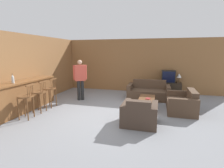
# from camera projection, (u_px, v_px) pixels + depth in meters

# --- Properties ---
(ground_plane) EXTENTS (24.00, 24.00, 0.00)m
(ground_plane) POSITION_uv_depth(u_px,v_px,m) (109.00, 115.00, 5.49)
(ground_plane) COLOR gray
(wall_back) EXTENTS (9.40, 0.08, 2.60)m
(wall_back) POSITION_uv_depth(u_px,v_px,m) (130.00, 65.00, 8.78)
(wall_back) COLOR olive
(wall_back) RESTS_ON ground_plane
(wall_left) EXTENTS (0.08, 8.71, 2.60)m
(wall_left) POSITION_uv_depth(u_px,v_px,m) (45.00, 68.00, 7.37)
(wall_left) COLOR olive
(wall_left) RESTS_ON ground_plane
(bar_counter) EXTENTS (0.55, 2.75, 1.02)m
(bar_counter) POSITION_uv_depth(u_px,v_px,m) (24.00, 96.00, 5.83)
(bar_counter) COLOR brown
(bar_counter) RESTS_ON ground_plane
(bar_chair_near) EXTENTS (0.47, 0.47, 1.04)m
(bar_chair_near) POSITION_uv_depth(u_px,v_px,m) (26.00, 99.00, 5.12)
(bar_chair_near) COLOR brown
(bar_chair_near) RESTS_ON ground_plane
(bar_chair_mid) EXTENTS (0.43, 0.43, 1.04)m
(bar_chair_mid) POSITION_uv_depth(u_px,v_px,m) (39.00, 95.00, 5.68)
(bar_chair_mid) COLOR brown
(bar_chair_mid) RESTS_ON ground_plane
(bar_chair_far) EXTENTS (0.44, 0.44, 1.04)m
(bar_chair_far) POSITION_uv_depth(u_px,v_px,m) (50.00, 91.00, 6.25)
(bar_chair_far) COLOR brown
(bar_chair_far) RESTS_ON ground_plane
(couch_far) EXTENTS (1.72, 0.95, 0.77)m
(couch_far) POSITION_uv_depth(u_px,v_px,m) (149.00, 92.00, 7.42)
(couch_far) COLOR #4C3828
(couch_far) RESTS_ON ground_plane
(armchair_near) EXTENTS (0.94, 0.91, 0.75)m
(armchair_near) POSITION_uv_depth(u_px,v_px,m) (140.00, 115.00, 4.74)
(armchair_near) COLOR #423328
(armchair_near) RESTS_ON ground_plane
(loveseat_right) EXTENTS (0.88, 1.32, 0.74)m
(loveseat_right) POSITION_uv_depth(u_px,v_px,m) (182.00, 104.00, 5.78)
(loveseat_right) COLOR #4C3828
(loveseat_right) RESTS_ON ground_plane
(coffee_table) EXTENTS (0.54, 1.09, 0.37)m
(coffee_table) POSITION_uv_depth(u_px,v_px,m) (147.00, 99.00, 6.15)
(coffee_table) COLOR brown
(coffee_table) RESTS_ON ground_plane
(tv_unit) EXTENTS (1.19, 0.48, 0.58)m
(tv_unit) POSITION_uv_depth(u_px,v_px,m) (168.00, 88.00, 8.16)
(tv_unit) COLOR #2D2319
(tv_unit) RESTS_ON ground_plane
(tv) EXTENTS (0.60, 0.50, 0.55)m
(tv) POSITION_uv_depth(u_px,v_px,m) (168.00, 76.00, 8.06)
(tv) COLOR black
(tv) RESTS_ON tv_unit
(bottle) EXTENTS (0.08, 0.08, 0.28)m
(bottle) POSITION_uv_depth(u_px,v_px,m) (13.00, 79.00, 5.34)
(bottle) COLOR silver
(bottle) RESTS_ON bar_counter
(book_on_table) EXTENTS (0.17, 0.19, 0.03)m
(book_on_table) POSITION_uv_depth(u_px,v_px,m) (148.00, 99.00, 6.00)
(book_on_table) COLOR maroon
(book_on_table) RESTS_ON coffee_table
(table_lamp) EXTENTS (0.22, 0.22, 0.42)m
(table_lamp) POSITION_uv_depth(u_px,v_px,m) (179.00, 76.00, 7.94)
(table_lamp) COLOR brown
(table_lamp) RESTS_ON tv_unit
(person_by_window) EXTENTS (0.48, 0.37, 1.65)m
(person_by_window) POSITION_uv_depth(u_px,v_px,m) (80.00, 78.00, 7.11)
(person_by_window) COLOR black
(person_by_window) RESTS_ON ground_plane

